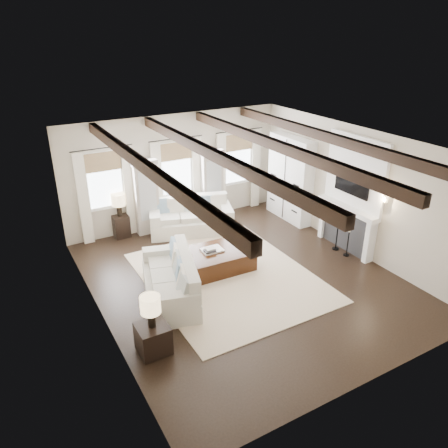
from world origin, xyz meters
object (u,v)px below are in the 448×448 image
side_table_front (153,338)px  side_table_back (121,226)px  sofa_left (173,281)px  ottoman (213,261)px  sofa_back (191,218)px

side_table_front → side_table_back: side_table_back is taller
sofa_left → ottoman: (1.30, 0.60, -0.16)m
ottoman → side_table_back: side_table_back is taller
sofa_back → side_table_back: bearing=160.8°
sofa_back → sofa_left: size_ratio=1.03×
sofa_back → side_table_front: 5.07m
sofa_left → side_table_front: 1.75m
ottoman → side_table_front: 3.07m
sofa_left → ottoman: sofa_left is taller
side_table_front → side_table_back: 4.96m
side_table_back → sofa_left: bearing=-89.0°
ottoman → side_table_front: bearing=-136.7°
sofa_left → side_table_front: sofa_left is taller
ottoman → side_table_front: side_table_front is taller
side_table_front → side_table_back: (0.94, 4.87, 0.04)m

